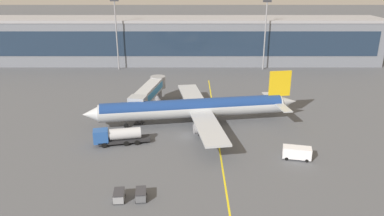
% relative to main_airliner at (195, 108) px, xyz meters
% --- Properties ---
extents(ground_plane, '(700.00, 700.00, 0.00)m').
position_rel_main_airliner_xyz_m(ground_plane, '(-0.82, -6.22, -3.77)').
color(ground_plane, '#515459').
extents(apron_lead_in_line, '(0.43, 80.00, 0.01)m').
position_rel_main_airliner_xyz_m(apron_lead_in_line, '(4.83, -4.22, -3.77)').
color(apron_lead_in_line, yellow).
rests_on(apron_lead_in_line, ground_plane).
extents(terminal_building, '(172.13, 18.89, 16.47)m').
position_rel_main_airliner_xyz_m(terminal_building, '(-16.55, 62.12, 4.48)').
color(terminal_building, slate).
rests_on(terminal_building, ground_plane).
extents(main_airliner, '(47.63, 38.20, 11.33)m').
position_rel_main_airliner_xyz_m(main_airliner, '(0.00, 0.00, 0.00)').
color(main_airliner, '#B2B7BC').
rests_on(main_airliner, ground_plane).
extents(jet_bridge, '(6.97, 20.43, 6.47)m').
position_rel_main_airliner_xyz_m(jet_bridge, '(-10.70, 8.91, 1.00)').
color(jet_bridge, '#B2B7BC').
rests_on(jet_bridge, ground_plane).
extents(fuel_tanker, '(11.08, 4.69, 3.25)m').
position_rel_main_airliner_xyz_m(fuel_tanker, '(-14.91, -10.36, -2.03)').
color(fuel_tanker, '#232326').
rests_on(fuel_tanker, ground_plane).
extents(crew_van, '(5.34, 3.14, 2.30)m').
position_rel_main_airliner_xyz_m(crew_van, '(18.35, -16.55, -2.46)').
color(crew_van, white).
rests_on(crew_van, ground_plane).
extents(baggage_cart_0, '(1.85, 2.79, 1.48)m').
position_rel_main_airliner_xyz_m(baggage_cart_0, '(-11.16, -29.52, -2.99)').
color(baggage_cart_0, gray).
rests_on(baggage_cart_0, ground_plane).
extents(baggage_cart_1, '(1.85, 2.79, 1.48)m').
position_rel_main_airliner_xyz_m(baggage_cart_1, '(-7.98, -29.21, -2.99)').
color(baggage_cart_1, '#595B60').
rests_on(baggage_cart_1, ground_plane).
extents(apron_light_mast_0, '(2.80, 0.50, 23.87)m').
position_rel_main_airliner_xyz_m(apron_light_mast_0, '(-26.14, 50.16, 10.16)').
color(apron_light_mast_0, gray).
rests_on(apron_light_mast_0, ground_plane).
extents(apron_light_mast_1, '(2.80, 0.50, 23.57)m').
position_rel_main_airliner_xyz_m(apron_light_mast_1, '(24.49, 50.16, 10.00)').
color(apron_light_mast_1, gray).
rests_on(apron_light_mast_1, ground_plane).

